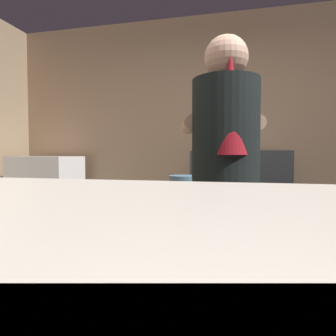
{
  "coord_description": "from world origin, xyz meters",
  "views": [
    {
      "loc": [
        0.15,
        -1.25,
        1.12
      ],
      "look_at": [
        0.03,
        -0.75,
        1.1
      ],
      "focal_mm": 31.56,
      "sensor_mm": 36.0,
      "label": 1
    }
  ],
  "objects": [
    {
      "name": "chefs_knife",
      "position": [
        0.37,
        0.68,
        0.92
      ],
      "size": [
        0.24,
        0.04,
        0.01
      ],
      "primitive_type": "cube",
      "rotation": [
        0.0,
        0.0,
        -0.04
      ],
      "color": "silver",
      "rests_on": "prep_counter"
    },
    {
      "name": "back_shelf",
      "position": [
        0.18,
        1.92,
        0.58
      ],
      "size": [
        1.0,
        0.36,
        1.16
      ],
      "primitive_type": "cube",
      "color": "#353A3E",
      "rests_on": "ground"
    },
    {
      "name": "prep_counter",
      "position": [
        0.35,
        0.73,
        0.46
      ],
      "size": [
        2.1,
        0.6,
        0.91
      ],
      "primitive_type": "cube",
      "color": "brown",
      "rests_on": "ground"
    },
    {
      "name": "wall_back",
      "position": [
        0.0,
        2.2,
        1.35
      ],
      "size": [
        5.2,
        0.1,
        2.7
      ],
      "primitive_type": "cube",
      "color": "#9A7A5C",
      "rests_on": "ground"
    },
    {
      "name": "bottle_vinegar",
      "position": [
        -0.14,
        2.02,
        1.23
      ],
      "size": [
        0.07,
        0.07,
        0.19
      ],
      "color": "#D1C683",
      "rests_on": "back_shelf"
    },
    {
      "name": "bartender",
      "position": [
        0.09,
        0.27,
        1.0
      ],
      "size": [
        0.48,
        0.55,
        1.72
      ],
      "rotation": [
        0.0,
        0.0,
        1.81
      ],
      "color": "#243235",
      "rests_on": "ground"
    },
    {
      "name": "bottle_olive_oil",
      "position": [
        -0.18,
        1.89,
        1.25
      ],
      "size": [
        0.05,
        0.05,
        0.23
      ],
      "color": "black",
      "rests_on": "back_shelf"
    },
    {
      "name": "mini_fridge",
      "position": [
        -2.01,
        1.75,
        0.55
      ],
      "size": [
        0.69,
        0.58,
        1.1
      ],
      "color": "silver",
      "rests_on": "ground"
    },
    {
      "name": "mixing_bowl",
      "position": [
        -0.22,
        0.82,
        0.94
      ],
      "size": [
        0.21,
        0.21,
        0.06
      ],
      "primitive_type": "cylinder",
      "color": "slate",
      "rests_on": "prep_counter"
    }
  ]
}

